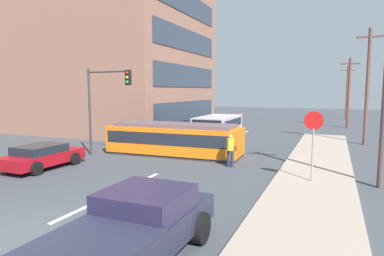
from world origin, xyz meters
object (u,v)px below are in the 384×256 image
Objects in this scene: utility_pole_distant at (347,91)px; pickup_truck_parked at (135,228)px; parked_sedan_far at (145,133)px; utility_pole_far at (349,92)px; traffic_light_mast at (105,95)px; city_bus at (218,126)px; parked_sedan_furthest at (184,125)px; streetcar_tram at (174,139)px; utility_pole_mid at (368,85)px; pedestrian_crossing at (230,148)px; parked_sedan_mid at (42,156)px; stop_sign at (313,132)px.

pickup_truck_parked is at bearing -97.09° from utility_pole_distant.
utility_pole_far reaches higher than parked_sedan_far.
utility_pole_distant is at bearing 68.30° from traffic_light_mast.
parked_sedan_furthest is at bearing 144.11° from city_bus.
pickup_truck_parked is 32.09m from utility_pole_far.
pickup_truck_parked is at bearing -76.82° from city_bus.
parked_sedan_far is 1.10× the size of parked_sedan_furthest.
streetcar_tram reaches higher than parked_sedan_far.
city_bus is 16.08m from utility_pole_far.
streetcar_tram is 14.24m from utility_pole_mid.
streetcar_tram is 22.33m from utility_pole_far.
streetcar_tram is at bearing -107.61° from utility_pole_distant.
utility_pole_distant reaches higher than parked_sedan_far.
utility_pole_far is (13.45, 21.81, 0.14)m from traffic_light_mast.
utility_pole_distant is (-0.60, 23.58, -0.50)m from utility_pole_mid.
utility_pole_mid is 1.14× the size of utility_pole_far.
traffic_light_mast is (1.06, -6.02, 2.97)m from parked_sedan_far.
utility_pole_mid is (14.97, -1.81, 3.63)m from parked_sedan_furthest.
pedestrian_crossing is 0.41× the size of parked_sedan_mid.
parked_sedan_far is 0.89× the size of traffic_light_mast.
parked_sedan_mid is 1.42× the size of stop_sign.
city_bus is 0.77× the size of utility_pole_far.
pickup_truck_parked is at bearing -85.75° from pedestrian_crossing.
utility_pole_far is at bearing 60.31° from parked_sedan_mid.
utility_pole_far is (10.04, 19.76, 2.75)m from streetcar_tram.
stop_sign is at bearing -94.96° from utility_pole_far.
parked_sedan_furthest is 12.88m from traffic_light_mast.
parked_sedan_mid is 40.84m from utility_pole_distant.
streetcar_tram reaches higher than parked_sedan_furthest.
city_bus reaches higher than pickup_truck_parked.
streetcar_tram is 33.93m from utility_pole_distant.
traffic_light_mast is (0.73, -12.51, 2.97)m from parked_sedan_furthest.
stop_sign is at bearing 10.15° from parked_sedan_mid.
city_bus is at bearing -172.32° from utility_pole_mid.
city_bus is 13.26m from stop_sign.
city_bus is 1.34× the size of parked_sedan_mid.
stop_sign is 35.83m from utility_pole_distant.
utility_pole_far is at bearing 74.40° from pedestrian_crossing.
pickup_truck_parked is 44.42m from utility_pole_distant.
parked_sedan_furthest is at bearing 87.12° from parked_sedan_far.
parked_sedan_furthest is (-4.46, 3.23, -0.42)m from city_bus.
parked_sedan_mid is 0.57× the size of utility_pole_far.
utility_pole_far is 12.47m from utility_pole_distant.
traffic_light_mast is 0.72× the size of utility_pole_far.
parked_sedan_furthest is 18.58m from stop_sign.
pedestrian_crossing is 0.33× the size of traffic_light_mast.
city_bus is (0.32, 7.23, 0.06)m from streetcar_tram.
utility_pole_far reaches higher than parked_sedan_furthest.
pickup_truck_parked is at bearing -67.95° from streetcar_tram.
parked_sedan_mid and parked_sedan_furthest have the same top height.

